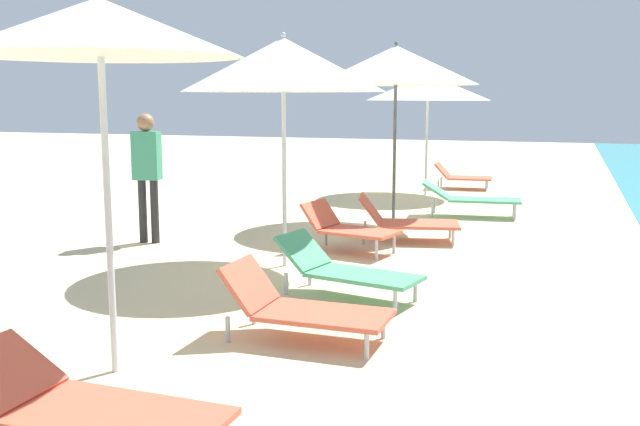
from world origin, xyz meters
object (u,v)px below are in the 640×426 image
(umbrella_fourth, at_px, (99,28))
(lounger_fifth_inland, at_px, (345,269))
(umbrella_sixth, at_px, (396,65))
(umbrella_farthest, at_px, (428,87))
(lounger_fourth_inland, at_px, (83,405))
(umbrella_fifth, at_px, (283,65))
(lounger_sixth_shoreside, at_px, (470,197))
(lounger_sixth_inland, at_px, (405,220))
(lounger_fifth_shoreside, at_px, (348,227))
(lounger_fourth_shoreside, at_px, (302,306))
(person_walking_near, at_px, (147,164))
(lounger_farthest_shoreside, at_px, (461,176))

(umbrella_fourth, bearing_deg, lounger_fifth_inland, 67.30)
(umbrella_fourth, distance_m, lounger_fifth_inland, 3.41)
(umbrella_sixth, distance_m, umbrella_farthest, 3.73)
(lounger_fourth_inland, xyz_separation_m, umbrella_fifth, (-0.65, 4.66, 2.05))
(umbrella_sixth, xyz_separation_m, lounger_sixth_shoreside, (1.04, 1.19, -2.14))
(lounger_sixth_inland, relative_size, umbrella_farthest, 0.60)
(lounger_fourth_inland, relative_size, umbrella_farthest, 0.64)
(umbrella_fifth, bearing_deg, lounger_fifth_inland, -45.22)
(lounger_sixth_shoreside, bearing_deg, lounger_fifth_shoreside, -114.46)
(lounger_fourth_inland, relative_size, umbrella_fifth, 0.60)
(umbrella_fourth, relative_size, umbrella_farthest, 1.08)
(umbrella_fourth, bearing_deg, umbrella_sixth, 85.58)
(lounger_fourth_inland, height_order, umbrella_sixth, umbrella_sixth)
(umbrella_fifth, xyz_separation_m, umbrella_sixth, (0.58, 3.18, 0.12))
(lounger_fourth_inland, xyz_separation_m, umbrella_farthest, (-0.25, 11.56, 1.89))
(lounger_fourth_shoreside, height_order, umbrella_farthest, umbrella_farthest)
(umbrella_fifth, xyz_separation_m, lounger_sixth_shoreside, (1.62, 4.37, -2.03))
(umbrella_fourth, height_order, lounger_sixth_shoreside, umbrella_fourth)
(lounger_fifth_inland, height_order, lounger_sixth_inland, lounger_sixth_inland)
(umbrella_fourth, height_order, person_walking_near, umbrella_fourth)
(lounger_fourth_inland, height_order, lounger_fifth_shoreside, lounger_fifth_shoreside)
(umbrella_fifth, height_order, lounger_sixth_inland, umbrella_fifth)
(lounger_fifth_inland, bearing_deg, person_walking_near, 164.82)
(lounger_fourth_shoreside, relative_size, lounger_fifth_inland, 0.88)
(lounger_sixth_inland, bearing_deg, lounger_fifth_shoreside, -132.01)
(lounger_fifth_shoreside, bearing_deg, lounger_fourth_shoreside, -67.27)
(lounger_fourth_inland, xyz_separation_m, lounger_sixth_shoreside, (0.97, 9.03, 0.02))
(umbrella_farthest, relative_size, lounger_farthest_shoreside, 1.99)
(lounger_fourth_shoreside, height_order, lounger_sixth_shoreside, lounger_fourth_shoreside)
(lounger_sixth_shoreside, xyz_separation_m, lounger_sixth_inland, (-0.59, -2.43, -0.03))
(lounger_fifth_inland, height_order, umbrella_farthest, umbrella_farthest)
(lounger_fourth_shoreside, bearing_deg, lounger_sixth_shoreside, 86.21)
(lounger_fifth_shoreside, height_order, lounger_fifth_inland, lounger_fifth_shoreside)
(umbrella_sixth, relative_size, lounger_sixth_shoreside, 1.69)
(lounger_fifth_shoreside, distance_m, umbrella_farthest, 6.20)
(lounger_fourth_inland, height_order, umbrella_fifth, umbrella_fifth)
(umbrella_fifth, relative_size, lounger_farthest_shoreside, 2.15)
(umbrella_fourth, bearing_deg, lounger_sixth_shoreside, 78.85)
(lounger_fourth_inland, height_order, lounger_sixth_inland, lounger_sixth_inland)
(lounger_fourth_shoreside, bearing_deg, umbrella_fifth, 115.03)
(umbrella_farthest, bearing_deg, lounger_farthest_shoreside, 65.53)
(umbrella_sixth, relative_size, lounger_sixth_inland, 1.89)
(person_walking_near, bearing_deg, lounger_sixth_inland, 98.69)
(umbrella_fourth, height_order, lounger_fifth_inland, umbrella_fourth)
(person_walking_near, bearing_deg, lounger_fifth_inland, 50.11)
(lounger_fourth_shoreside, xyz_separation_m, umbrella_fifth, (-1.11, 2.44, 2.06))
(umbrella_farthest, bearing_deg, lounger_fifth_shoreside, -89.13)
(umbrella_farthest, height_order, person_walking_near, umbrella_farthest)
(lounger_fourth_shoreside, xyz_separation_m, umbrella_farthest, (-0.72, 9.33, 1.90))
(lounger_fourth_shoreside, relative_size, umbrella_sixth, 0.48)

